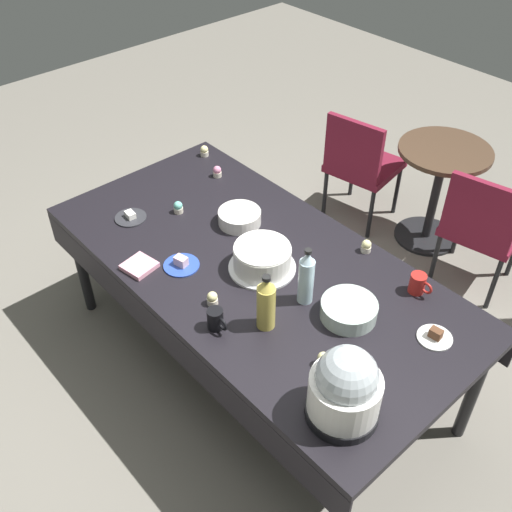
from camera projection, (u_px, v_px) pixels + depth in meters
The scene contains 23 objects.
ground at pixel (256, 363), 3.37m from camera, with size 9.00×9.00×0.00m, color slate.
potluck_table at pixel (256, 273), 2.92m from camera, with size 2.20×1.10×0.75m.
frosted_layer_cake at pixel (263, 258), 2.82m from camera, with size 0.33×0.33×0.13m.
slow_cooker at pixel (345, 388), 2.13m from camera, with size 0.28×0.28×0.33m.
glass_salad_bowl at pixel (349, 310), 2.59m from camera, with size 0.25×0.25×0.08m, color #B2C6BC.
ceramic_snack_bowl at pixel (240, 217), 3.11m from camera, with size 0.23×0.23×0.07m, color silver.
dessert_plate_white at pixel (435, 336), 2.51m from camera, with size 0.15×0.15×0.05m.
dessert_plate_cobalt at pixel (181, 264), 2.86m from camera, with size 0.18×0.18×0.05m.
dessert_plate_charcoal at pixel (131, 217), 3.16m from camera, with size 0.17×0.17×0.04m.
cupcake_lemon at pixel (366, 246), 2.94m from camera, with size 0.05×0.05×0.07m.
cupcake_cocoa at pixel (323, 359), 2.39m from camera, with size 0.05×0.05×0.07m.
cupcake_rose at pixel (178, 207), 3.19m from camera, with size 0.05×0.05×0.07m.
cupcake_vanilla at pixel (212, 299), 2.66m from camera, with size 0.05×0.05×0.07m.
cupcake_mint at pixel (217, 172), 3.46m from camera, with size 0.05×0.05×0.07m.
cupcake_berry at pixel (204, 151), 3.63m from camera, with size 0.05×0.05×0.07m.
soda_bottle_ginger_ale at pixel (266, 303), 2.49m from camera, with size 0.08×0.08×0.28m.
soda_bottle_water at pixel (306, 278), 2.61m from camera, with size 0.07×0.07×0.30m.
coffee_mug_red at pixel (418, 284), 2.70m from camera, with size 0.12×0.07×0.10m.
coffee_mug_black at pixel (216, 319), 2.53m from camera, with size 0.11×0.07×0.10m.
paper_napkin_stack at pixel (139, 266), 2.85m from camera, with size 0.14×0.14×0.02m, color pink.
maroon_chair_left at pixel (360, 162), 4.09m from camera, with size 0.51×0.51×0.85m.
maroon_chair_right at pixel (482, 225), 3.55m from camera, with size 0.52×0.52×0.85m.
round_cafe_table at pixel (439, 178), 3.92m from camera, with size 0.60×0.60×0.72m.
Camera 1 is at (1.62, -1.44, 2.65)m, focal length 41.64 mm.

